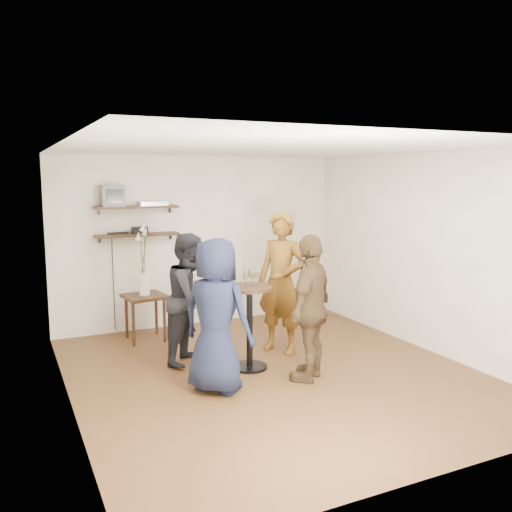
{
  "coord_description": "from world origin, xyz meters",
  "views": [
    {
      "loc": [
        -2.79,
        -5.4,
        2.28
      ],
      "look_at": [
        -0.04,
        0.4,
        1.34
      ],
      "focal_mm": 38.0,
      "sensor_mm": 36.0,
      "label": 1
    }
  ],
  "objects_px": {
    "person_plaid": "(281,283)",
    "person_brown": "(311,308)",
    "dvd_deck": "(153,203)",
    "drinks_table": "(250,316)",
    "radio": "(140,230)",
    "person_navy": "(216,316)",
    "person_dark": "(191,298)",
    "side_table": "(145,302)",
    "crt_monitor": "(112,196)"
  },
  "relations": [
    {
      "from": "side_table",
      "to": "drinks_table",
      "type": "relative_size",
      "value": 0.64
    },
    {
      "from": "radio",
      "to": "person_navy",
      "type": "distance_m",
      "value": 2.67
    },
    {
      "from": "person_brown",
      "to": "drinks_table",
      "type": "bearing_deg",
      "value": -90.0
    },
    {
      "from": "dvd_deck",
      "to": "drinks_table",
      "type": "bearing_deg",
      "value": -74.37
    },
    {
      "from": "dvd_deck",
      "to": "person_navy",
      "type": "xyz_separation_m",
      "value": [
        -0.02,
        -2.57,
        -1.07
      ]
    },
    {
      "from": "dvd_deck",
      "to": "person_plaid",
      "type": "distance_m",
      "value": 2.3
    },
    {
      "from": "person_dark",
      "to": "person_navy",
      "type": "distance_m",
      "value": 1.02
    },
    {
      "from": "crt_monitor",
      "to": "radio",
      "type": "distance_m",
      "value": 0.62
    },
    {
      "from": "drinks_table",
      "to": "person_dark",
      "type": "relative_size",
      "value": 0.63
    },
    {
      "from": "person_plaid",
      "to": "person_dark",
      "type": "height_order",
      "value": "person_plaid"
    },
    {
      "from": "side_table",
      "to": "person_plaid",
      "type": "distance_m",
      "value": 1.98
    },
    {
      "from": "person_plaid",
      "to": "person_dark",
      "type": "distance_m",
      "value": 1.2
    },
    {
      "from": "crt_monitor",
      "to": "radio",
      "type": "xyz_separation_m",
      "value": [
        0.37,
        0.0,
        -0.5
      ]
    },
    {
      "from": "crt_monitor",
      "to": "side_table",
      "type": "distance_m",
      "value": 1.57
    },
    {
      "from": "crt_monitor",
      "to": "drinks_table",
      "type": "relative_size",
      "value": 0.32
    },
    {
      "from": "radio",
      "to": "drinks_table",
      "type": "relative_size",
      "value": 0.22
    },
    {
      "from": "side_table",
      "to": "person_dark",
      "type": "relative_size",
      "value": 0.4
    },
    {
      "from": "person_plaid",
      "to": "person_brown",
      "type": "relative_size",
      "value": 1.11
    },
    {
      "from": "drinks_table",
      "to": "person_brown",
      "type": "distance_m",
      "value": 0.79
    },
    {
      "from": "drinks_table",
      "to": "person_brown",
      "type": "xyz_separation_m",
      "value": [
        0.48,
        -0.6,
        0.18
      ]
    },
    {
      "from": "radio",
      "to": "person_brown",
      "type": "bearing_deg",
      "value": -64.82
    },
    {
      "from": "side_table",
      "to": "person_dark",
      "type": "xyz_separation_m",
      "value": [
        0.3,
        -1.12,
        0.26
      ]
    },
    {
      "from": "person_plaid",
      "to": "person_brown",
      "type": "height_order",
      "value": "person_plaid"
    },
    {
      "from": "dvd_deck",
      "to": "drinks_table",
      "type": "relative_size",
      "value": 0.4
    },
    {
      "from": "dvd_deck",
      "to": "drinks_table",
      "type": "xyz_separation_m",
      "value": [
        0.59,
        -2.1,
        -1.25
      ]
    },
    {
      "from": "crt_monitor",
      "to": "dvd_deck",
      "type": "bearing_deg",
      "value": 0.0
    },
    {
      "from": "drinks_table",
      "to": "person_plaid",
      "type": "distance_m",
      "value": 0.82
    },
    {
      "from": "person_dark",
      "to": "person_navy",
      "type": "bearing_deg",
      "value": -138.51
    },
    {
      "from": "drinks_table",
      "to": "crt_monitor",
      "type": "bearing_deg",
      "value": 118.95
    },
    {
      "from": "person_plaid",
      "to": "radio",
      "type": "bearing_deg",
      "value": -172.4
    },
    {
      "from": "radio",
      "to": "drinks_table",
      "type": "height_order",
      "value": "radio"
    },
    {
      "from": "dvd_deck",
      "to": "side_table",
      "type": "relative_size",
      "value": 0.62
    },
    {
      "from": "radio",
      "to": "person_dark",
      "type": "distance_m",
      "value": 1.73
    },
    {
      "from": "person_plaid",
      "to": "drinks_table",
      "type": "bearing_deg",
      "value": -90.0
    },
    {
      "from": "dvd_deck",
      "to": "drinks_table",
      "type": "distance_m",
      "value": 2.51
    },
    {
      "from": "side_table",
      "to": "person_navy",
      "type": "relative_size",
      "value": 0.39
    },
    {
      "from": "person_dark",
      "to": "dvd_deck",
      "type": "bearing_deg",
      "value": 46.53
    },
    {
      "from": "person_brown",
      "to": "dvd_deck",
      "type": "bearing_deg",
      "value": -107.11
    },
    {
      "from": "person_navy",
      "to": "person_brown",
      "type": "relative_size",
      "value": 1.0
    },
    {
      "from": "dvd_deck",
      "to": "person_brown",
      "type": "height_order",
      "value": "dvd_deck"
    },
    {
      "from": "person_dark",
      "to": "radio",
      "type": "bearing_deg",
      "value": 53.84
    },
    {
      "from": "side_table",
      "to": "crt_monitor",
      "type": "bearing_deg",
      "value": 125.86
    },
    {
      "from": "dvd_deck",
      "to": "radio",
      "type": "height_order",
      "value": "dvd_deck"
    },
    {
      "from": "dvd_deck",
      "to": "person_plaid",
      "type": "xyz_separation_m",
      "value": [
        1.23,
        -1.68,
        -0.98
      ]
    },
    {
      "from": "radio",
      "to": "person_navy",
      "type": "relative_size",
      "value": 0.13
    },
    {
      "from": "person_dark",
      "to": "crt_monitor",
      "type": "bearing_deg",
      "value": 66.58
    },
    {
      "from": "dvd_deck",
      "to": "person_brown",
      "type": "bearing_deg",
      "value": -68.4
    },
    {
      "from": "crt_monitor",
      "to": "radio",
      "type": "relative_size",
      "value": 1.45
    },
    {
      "from": "dvd_deck",
      "to": "person_plaid",
      "type": "height_order",
      "value": "dvd_deck"
    },
    {
      "from": "crt_monitor",
      "to": "person_brown",
      "type": "bearing_deg",
      "value": -58.68
    }
  ]
}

